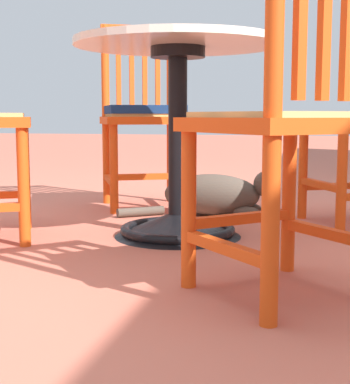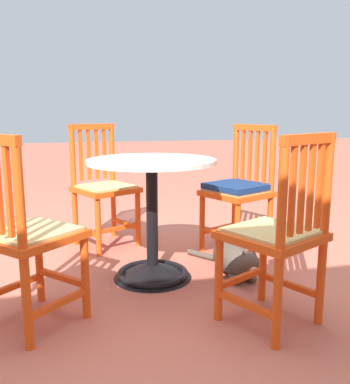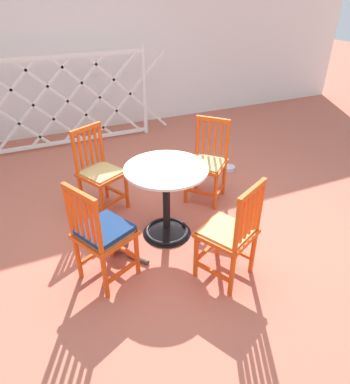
% 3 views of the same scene
% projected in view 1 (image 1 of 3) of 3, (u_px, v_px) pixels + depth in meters
% --- Properties ---
extents(ground_plane, '(24.00, 24.00, 0.00)m').
position_uv_depth(ground_plane, '(168.00, 242.00, 2.13)').
color(ground_plane, '#BC604C').
extents(cafe_table, '(0.76, 0.76, 0.73)m').
position_uv_depth(cafe_table, '(178.00, 161.00, 2.21)').
color(cafe_table, black).
rests_on(cafe_table, ground_plane).
extents(orange_chair_tucked_in, '(0.53, 0.53, 0.91)m').
position_uv_depth(orange_chair_tucked_in, '(143.00, 117.00, 2.93)').
color(orange_chair_tucked_in, '#E04C14').
rests_on(orange_chair_tucked_in, ground_plane).
extents(orange_chair_near_fence, '(0.57, 0.57, 0.91)m').
position_uv_depth(orange_chair_near_fence, '(291.00, 124.00, 1.44)').
color(orange_chair_near_fence, '#E04C14').
rests_on(orange_chair_near_fence, ground_plane).
extents(tabby_cat, '(0.30, 0.72, 0.23)m').
position_uv_depth(tabby_cat, '(220.00, 195.00, 2.70)').
color(tabby_cat, '#4C4238').
rests_on(tabby_cat, ground_plane).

